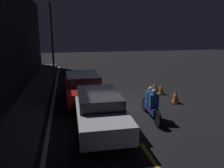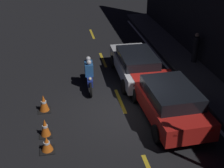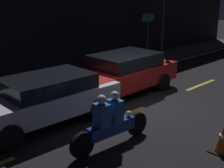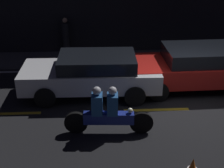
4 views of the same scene
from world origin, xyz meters
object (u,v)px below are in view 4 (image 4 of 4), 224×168
at_px(sedan_white, 92,73).
at_px(pedestrian, 66,36).
at_px(taxi_red, 195,66).
at_px(motorcycle, 106,112).

distance_m(sedan_white, pedestrian, 3.67).
height_order(taxi_red, pedestrian, pedestrian).
relative_size(sedan_white, taxi_red, 1.01).
height_order(sedan_white, taxi_red, taxi_red).
bearing_deg(motorcycle, sedan_white, 102.78).
relative_size(taxi_red, motorcycle, 1.87).
relative_size(motorcycle, pedestrian, 1.50).
bearing_deg(taxi_red, pedestrian, -35.74).
xyz_separation_m(sedan_white, taxi_red, (3.50, 0.34, 0.02)).
xyz_separation_m(motorcycle, pedestrian, (-1.51, 5.78, 0.28)).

